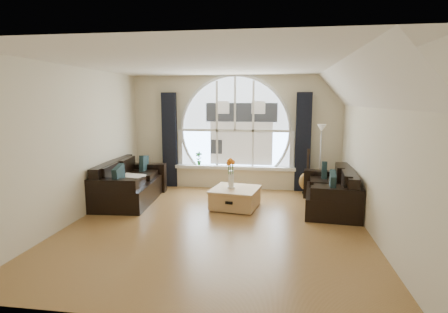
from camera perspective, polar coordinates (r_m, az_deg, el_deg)
ground at (r=6.28m, az=-1.22°, el=-10.80°), size 5.00×5.50×0.01m
ceiling at (r=5.93m, az=-1.31°, el=14.55°), size 5.00×5.50×0.01m
wall_back at (r=8.66m, az=1.79°, el=3.85°), size 5.00×0.01×2.70m
wall_front at (r=3.32m, az=-9.26°, el=-4.59°), size 5.00×0.01×2.70m
wall_left at (r=6.83m, az=-22.42°, el=1.80°), size 0.01×5.50×2.70m
wall_right at (r=6.06m, az=22.72°, el=0.95°), size 0.01×5.50×2.70m
attic_slope at (r=5.95m, az=20.47°, el=10.61°), size 0.92×5.50×0.72m
arched_window at (r=8.61m, az=1.77°, el=5.65°), size 2.60×0.06×2.15m
window_sill at (r=8.68m, az=1.69°, el=-1.74°), size 2.90×0.22×0.08m
window_frame at (r=8.58m, az=1.75°, el=5.64°), size 2.76×0.08×2.15m
neighbor_house at (r=8.59m, az=2.76°, el=4.80°), size 1.70×0.02×1.50m
curtain_left at (r=8.89m, az=-8.61°, el=2.59°), size 0.35×0.12×2.30m
curtain_right at (r=8.53m, az=12.43°, el=2.21°), size 0.35×0.12×2.30m
sofa_left at (r=7.82m, az=-14.58°, el=-4.05°), size 1.09×1.99×0.85m
sofa_right at (r=7.32m, az=16.49°, el=-5.01°), size 1.07×1.87×0.80m
coffee_chest at (r=7.18m, az=1.81°, el=-6.43°), size 1.02×1.02×0.43m
throw_blanket at (r=7.70m, az=-15.03°, el=-3.51°), size 0.66×0.66×0.10m
vase_flowers at (r=7.07m, az=1.14°, el=-1.95°), size 0.24×0.24×0.70m
floor_lamp at (r=8.19m, az=15.03°, el=-0.63°), size 0.24×0.24×1.60m
guitar at (r=8.30m, az=13.10°, el=-2.33°), size 0.36×0.24×1.06m
potted_plant at (r=8.79m, az=-4.03°, el=-0.28°), size 0.18×0.14×0.33m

